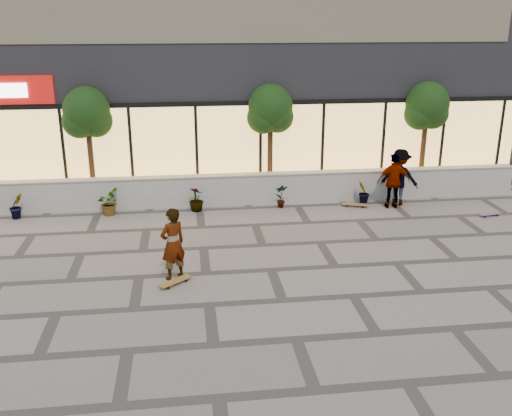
{
  "coord_description": "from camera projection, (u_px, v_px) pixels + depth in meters",
  "views": [
    {
      "loc": [
        -0.39,
        -11.24,
        6.02
      ],
      "look_at": [
        1.38,
        2.67,
        1.3
      ],
      "focal_mm": 40.0,
      "sensor_mm": 36.0,
      "label": 1
    }
  ],
  "objects": [
    {
      "name": "shrub_d",
      "position": [
        196.0,
        199.0,
        18.46
      ],
      "size": [
        0.64,
        0.64,
        0.81
      ],
      "primitive_type": "imported",
      "rotation": [
        0.0,
        0.0,
        2.46
      ],
      "color": "#163410",
      "rests_on": "ground"
    },
    {
      "name": "ground",
      "position": [
        209.0,
        305.0,
        12.54
      ],
      "size": [
        80.0,
        80.0,
        0.0
      ],
      "primitive_type": "plane",
      "color": "gray",
      "rests_on": "ground"
    },
    {
      "name": "skater_right_far",
      "position": [
        399.0,
        177.0,
        18.95
      ],
      "size": [
        1.41,
        1.21,
        1.9
      ],
      "primitive_type": "imported",
      "rotation": [
        0.0,
        0.0,
        2.64
      ],
      "color": "#9E341C",
      "rests_on": "ground"
    },
    {
      "name": "shrub_c",
      "position": [
        108.0,
        202.0,
        18.12
      ],
      "size": [
        0.68,
        0.77,
        0.81
      ],
      "primitive_type": "imported",
      "rotation": [
        0.0,
        0.0,
        1.64
      ],
      "color": "#163410",
      "rests_on": "ground"
    },
    {
      "name": "skater_right_near",
      "position": [
        394.0,
        181.0,
        18.63
      ],
      "size": [
        1.11,
        0.58,
        1.81
      ],
      "primitive_type": "imported",
      "rotation": [
        0.0,
        0.0,
        3.01
      ],
      "color": "silver",
      "rests_on": "ground"
    },
    {
      "name": "planter_wall",
      "position": [
        199.0,
        191.0,
        18.95
      ],
      "size": [
        22.0,
        0.42,
        1.04
      ],
      "color": "white",
      "rests_on": "ground"
    },
    {
      "name": "skateboard_right_far",
      "position": [
        490.0,
        214.0,
        18.07
      ],
      "size": [
        0.77,
        0.33,
        0.09
      ],
      "rotation": [
        0.0,
        0.0,
        0.19
      ],
      "color": "#684C8C",
      "rests_on": "ground"
    },
    {
      "name": "tree_midwest",
      "position": [
        87.0,
        115.0,
        18.4
      ],
      "size": [
        1.6,
        1.5,
        3.92
      ],
      "color": "#432D18",
      "rests_on": "ground"
    },
    {
      "name": "skater_center",
      "position": [
        173.0,
        244.0,
        13.52
      ],
      "size": [
        0.78,
        0.71,
        1.79
      ],
      "primitive_type": "imported",
      "rotation": [
        0.0,
        0.0,
        3.71
      ],
      "color": "white",
      "rests_on": "ground"
    },
    {
      "name": "tree_east",
      "position": [
        427.0,
        109.0,
        19.78
      ],
      "size": [
        1.6,
        1.5,
        3.92
      ],
      "color": "#432D18",
      "rests_on": "ground"
    },
    {
      "name": "tree_mideast",
      "position": [
        270.0,
        112.0,
        19.12
      ],
      "size": [
        1.6,
        1.5,
        3.92
      ],
      "color": "#432D18",
      "rests_on": "ground"
    },
    {
      "name": "skateboard_center",
      "position": [
        175.0,
        281.0,
        13.45
      ],
      "size": [
        0.82,
        0.72,
        0.1
      ],
      "rotation": [
        0.0,
        0.0,
        0.68
      ],
      "color": "olive",
      "rests_on": "ground"
    },
    {
      "name": "shrub_b",
      "position": [
        16.0,
        206.0,
        17.79
      ],
      "size": [
        0.57,
        0.57,
        0.81
      ],
      "primitive_type": "imported",
      "rotation": [
        0.0,
        0.0,
        0.82
      ],
      "color": "#163410",
      "rests_on": "ground"
    },
    {
      "name": "shrub_f",
      "position": [
        364.0,
        193.0,
        19.13
      ],
      "size": [
        0.55,
        0.57,
        0.81
      ],
      "primitive_type": "imported",
      "rotation": [
        0.0,
        0.0,
        4.1
      ],
      "color": "#163410",
      "rests_on": "ground"
    },
    {
      "name": "skateboard_right_near",
      "position": [
        355.0,
        204.0,
        18.95
      ],
      "size": [
        0.89,
        0.48,
        0.1
      ],
      "rotation": [
        0.0,
        0.0,
        -0.32
      ],
      "color": "#9E6433",
      "rests_on": "ground"
    },
    {
      "name": "retail_building",
      "position": [
        191.0,
        63.0,
        22.92
      ],
      "size": [
        24.0,
        9.17,
        8.5
      ],
      "color": "#25252A",
      "rests_on": "ground"
    },
    {
      "name": "shrub_e",
      "position": [
        281.0,
        196.0,
        18.79
      ],
      "size": [
        0.46,
        0.35,
        0.81
      ],
      "primitive_type": "imported",
      "rotation": [
        0.0,
        0.0,
        3.28
      ],
      "color": "#163410",
      "rests_on": "ground"
    }
  ]
}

